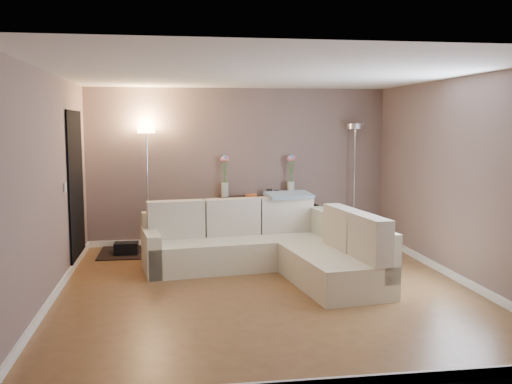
{
  "coord_description": "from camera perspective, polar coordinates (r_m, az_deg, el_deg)",
  "views": [
    {
      "loc": [
        -1.13,
        -6.72,
        2.01
      ],
      "look_at": [
        0.0,
        0.8,
        1.1
      ],
      "focal_mm": 40.0,
      "sensor_mm": 36.0,
      "label": 1
    }
  ],
  "objects": [
    {
      "name": "floor_lamp_unlit",
      "position": [
        9.75,
        9.86,
        3.28
      ],
      "size": [
        0.36,
        0.36,
        2.02
      ],
      "color": "silver",
      "rests_on": "floor"
    },
    {
      "name": "floor_lamp_lit",
      "position": [
        9.34,
        -10.84,
        2.82
      ],
      "size": [
        0.28,
        0.28,
        1.95
      ],
      "color": "silver",
      "rests_on": "floor"
    },
    {
      "name": "baseboard_left",
      "position": [
        7.13,
        -19.41,
        -9.53
      ],
      "size": [
        0.03,
        5.5,
        0.1
      ],
      "primitive_type": "cube",
      "color": "white",
      "rests_on": "ground"
    },
    {
      "name": "throw_blanket",
      "position": [
        8.48,
        3.3,
        -0.3
      ],
      "size": [
        0.74,
        0.51,
        0.09
      ],
      "primitive_type": "cube",
      "rotation": [
        0.1,
        0.0,
        0.19
      ],
      "color": "gray",
      "rests_on": "sectional_sofa"
    },
    {
      "name": "wall_back",
      "position": [
        9.58,
        -1.74,
        2.57
      ],
      "size": [
        5.0,
        0.02,
        2.6
      ],
      "primitive_type": "cube",
      "color": "#7A645E",
      "rests_on": "ground"
    },
    {
      "name": "charcoal_rug",
      "position": [
        9.17,
        -11.43,
        -5.92
      ],
      "size": [
        1.28,
        0.97,
        0.02
      ],
      "primitive_type": "cube",
      "rotation": [
        0.0,
        0.0,
        -0.01
      ],
      "color": "black",
      "rests_on": "floor"
    },
    {
      "name": "switch_plate",
      "position": [
        7.74,
        -18.54,
        0.45
      ],
      "size": [
        0.02,
        0.08,
        0.12
      ],
      "primitive_type": "cube",
      "color": "white",
      "rests_on": "ground"
    },
    {
      "name": "console_table",
      "position": [
        9.58,
        -0.28,
        -2.51
      ],
      "size": [
        1.33,
        0.4,
        0.81
      ],
      "color": "black",
      "rests_on": "floor"
    },
    {
      "name": "baseboard_right",
      "position": [
        7.88,
        19.27,
        -7.97
      ],
      "size": [
        0.03,
        5.5,
        0.1
      ],
      "primitive_type": "cube",
      "color": "white",
      "rests_on": "ground"
    },
    {
      "name": "leaning_mirror",
      "position": [
        9.66,
        0.09,
        1.9
      ],
      "size": [
        0.93,
        0.08,
        0.73
      ],
      "color": "black",
      "rests_on": "console_table"
    },
    {
      "name": "black_bag",
      "position": [
        9.06,
        -12.85,
        -5.65
      ],
      "size": [
        0.36,
        0.26,
        0.23
      ],
      "primitive_type": "cube",
      "rotation": [
        0.0,
        0.0,
        -0.01
      ],
      "color": "black",
      "rests_on": "charcoal_rug"
    },
    {
      "name": "sectional_sofa",
      "position": [
        7.81,
        1.61,
        -5.46
      ],
      "size": [
        2.99,
        2.66,
        0.94
      ],
      "color": "beige",
      "rests_on": "floor"
    },
    {
      "name": "baseboard_front",
      "position": [
        4.59,
        6.93,
        -18.55
      ],
      "size": [
        5.0,
        0.03,
        0.1
      ],
      "primitive_type": "cube",
      "color": "white",
      "rests_on": "ground"
    },
    {
      "name": "table_decor",
      "position": [
        9.5,
        0.22,
        -0.25
      ],
      "size": [
        0.56,
        0.13,
        0.13
      ],
      "color": "orange",
      "rests_on": "console_table"
    },
    {
      "name": "floor",
      "position": [
        7.11,
        0.97,
        -9.65
      ],
      "size": [
        5.0,
        5.5,
        0.01
      ],
      "primitive_type": "cube",
      "color": "brown",
      "rests_on": "ground"
    },
    {
      "name": "wall_front",
      "position": [
        4.18,
        7.27,
        -3.03
      ],
      "size": [
        5.0,
        0.02,
        2.6
      ],
      "primitive_type": "cube",
      "color": "#7A645E",
      "rests_on": "ground"
    },
    {
      "name": "baseboard_back",
      "position": [
        9.73,
        -1.7,
        -4.8
      ],
      "size": [
        5.0,
        0.03,
        0.1
      ],
      "primitive_type": "cube",
      "color": "white",
      "rests_on": "ground"
    },
    {
      "name": "flower_vase_right",
      "position": [
        9.59,
        3.51,
        1.37
      ],
      "size": [
        0.15,
        0.13,
        0.69
      ],
      "color": "silver",
      "rests_on": "console_table"
    },
    {
      "name": "flower_vase_left",
      "position": [
        9.46,
        -3.14,
        1.29
      ],
      "size": [
        0.15,
        0.13,
        0.69
      ],
      "color": "silver",
      "rests_on": "console_table"
    },
    {
      "name": "wall_left",
      "position": [
        6.9,
        -20.03,
        0.5
      ],
      "size": [
        0.02,
        5.5,
        2.6
      ],
      "primitive_type": "cube",
      "color": "#7A645E",
      "rests_on": "ground"
    },
    {
      "name": "doorway",
      "position": [
        8.58,
        -17.54,
        0.42
      ],
      "size": [
        0.02,
        1.2,
        2.2
      ],
      "primitive_type": "cube",
      "color": "black",
      "rests_on": "ground"
    },
    {
      "name": "wall_right",
      "position": [
        7.68,
        19.8,
        1.11
      ],
      "size": [
        0.02,
        5.5,
        2.6
      ],
      "primitive_type": "cube",
      "color": "#7A645E",
      "rests_on": "ground"
    },
    {
      "name": "ceiling",
      "position": [
        6.84,
        1.02,
        11.8
      ],
      "size": [
        5.0,
        5.5,
        0.01
      ],
      "primitive_type": "cube",
      "color": "white",
      "rests_on": "ground"
    }
  ]
}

